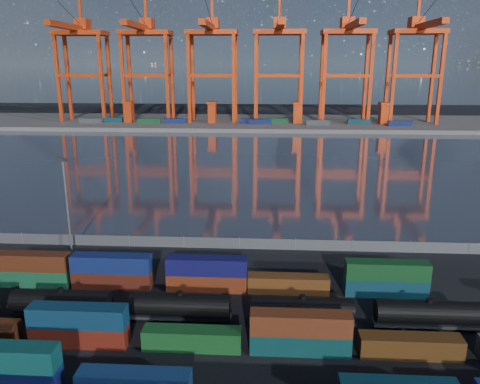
{
  "coord_description": "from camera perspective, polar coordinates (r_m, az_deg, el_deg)",
  "views": [
    {
      "loc": [
        4.77,
        -50.03,
        31.82
      ],
      "look_at": [
        0.0,
        30.0,
        10.0
      ],
      "focal_mm": 35.0,
      "sensor_mm": 36.0,
      "label": 1
    }
  ],
  "objects": [
    {
      "name": "ground",
      "position": [
        59.48,
        -1.8,
        -17.12
      ],
      "size": [
        700.0,
        700.0,
        0.0
      ],
      "primitive_type": "plane",
      "color": "black",
      "rests_on": "ground"
    },
    {
      "name": "harbor_water",
      "position": [
        158.33,
        1.62,
        3.63
      ],
      "size": [
        700.0,
        700.0,
        0.0
      ],
      "primitive_type": "plane",
      "color": "#2E3643",
      "rests_on": "ground"
    },
    {
      "name": "far_quay",
      "position": [
        261.89,
        2.37,
        8.46
      ],
      "size": [
        700.0,
        70.0,
        2.0
      ],
      "primitive_type": "cube",
      "color": "#514F4C",
      "rests_on": "ground"
    },
    {
      "name": "distant_mountains",
      "position": [
        1661.78,
        5.81,
        21.67
      ],
      "size": [
        2470.0,
        1100.0,
        520.0
      ],
      "color": "#1E2630",
      "rests_on": "ground"
    },
    {
      "name": "container_row_south",
      "position": [
        49.42,
        5.8,
        -22.19
      ],
      "size": [
        126.1,
        2.32,
        4.94
      ],
      "color": "#424547",
      "rests_on": "ground"
    },
    {
      "name": "container_row_mid",
      "position": [
        56.14,
        5.02,
        -17.39
      ],
      "size": [
        140.92,
        2.32,
        4.95
      ],
      "color": "#3C3D40",
      "rests_on": "ground"
    },
    {
      "name": "container_row_north",
      "position": [
        69.53,
        -5.5,
        -10.2
      ],
      "size": [
        140.96,
        2.38,
        5.07
      ],
      "color": "#0F0F4C",
      "rests_on": "ground"
    },
    {
      "name": "tanker_string",
      "position": [
        66.4,
        -20.92,
        -12.5
      ],
      "size": [
        106.29,
        2.86,
        4.09
      ],
      "color": "black",
      "rests_on": "ground"
    },
    {
      "name": "waterfront_fence",
      "position": [
        84.03,
        -0.08,
        -6.29
      ],
      "size": [
        160.12,
        0.12,
        2.2
      ],
      "color": "#595B5E",
      "rests_on": "ground"
    },
    {
      "name": "yard_light_mast",
      "position": [
        86.58,
        -20.41,
        -0.83
      ],
      "size": [
        1.6,
        0.4,
        16.6
      ],
      "color": "slate",
      "rests_on": "ground"
    },
    {
      "name": "gantry_cranes",
      "position": [
        253.71,
        0.67,
        17.66
      ],
      "size": [
        201.73,
        51.33,
        69.5
      ],
      "color": "red",
      "rests_on": "ground"
    },
    {
      "name": "quay_containers",
      "position": [
        247.64,
        -0.27,
        8.61
      ],
      "size": [
        172.58,
        10.99,
        2.6
      ],
      "color": "navy",
      "rests_on": "far_quay"
    },
    {
      "name": "straddle_carriers",
      "position": [
        251.28,
        1.76,
        9.74
      ],
      "size": [
        140.0,
        7.0,
        11.1
      ],
      "color": "red",
      "rests_on": "far_quay"
    }
  ]
}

